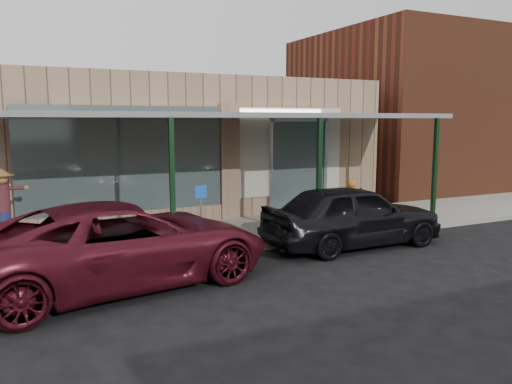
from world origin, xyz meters
name	(u,v)px	position (x,y,z in m)	size (l,w,h in m)	color
ground	(299,277)	(0.00, 0.00, 0.00)	(120.00, 120.00, 0.00)	black
sidewalk	(227,234)	(0.00, 3.60, 0.07)	(40.00, 3.20, 0.15)	gray
storefront	(173,146)	(0.00, 8.16, 2.09)	(12.00, 6.25, 4.20)	#9A765E
awning	(226,117)	(0.00, 3.56, 3.01)	(12.00, 3.00, 3.04)	slate
block_buildings_near	(218,97)	(2.01, 9.20, 3.77)	(61.00, 8.00, 8.00)	brown
barrel_scarecrow	(5,220)	(-5.00, 4.31, 0.74)	(1.05, 0.68, 1.74)	#4B371E
barrel_pumpkin	(305,215)	(2.26, 3.51, 0.40)	(0.72, 0.72, 0.70)	#4B371E
handicap_sign	(201,207)	(-1.10, 2.40, 1.04)	(0.28, 0.06, 1.38)	gray
parked_sedan	(353,215)	(2.31, 1.47, 0.74)	(4.36, 1.81, 1.49)	black
car_maroon	(122,244)	(-3.08, 0.98, 0.75)	(2.50, 5.41, 1.50)	#52101E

